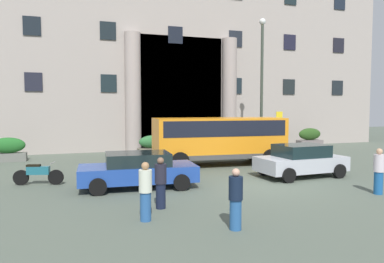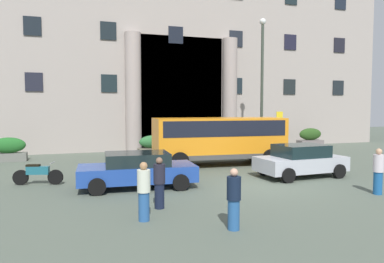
% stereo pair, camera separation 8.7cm
% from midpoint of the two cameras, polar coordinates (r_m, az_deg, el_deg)
% --- Properties ---
extents(ground_plane, '(80.00, 64.00, 0.12)m').
position_cam_midpoint_polar(ground_plane, '(14.88, 11.27, -8.52)').
color(ground_plane, '#505A4E').
extents(office_building_facade, '(35.22, 9.80, 21.25)m').
position_cam_midpoint_polar(office_building_facade, '(31.83, -5.01, 17.50)').
color(office_building_facade, '#A2968E').
rests_on(office_building_facade, ground_plane).
extents(orange_minibus, '(7.02, 3.00, 2.51)m').
position_cam_midpoint_polar(orange_minibus, '(19.67, 4.12, -0.78)').
color(orange_minibus, orange).
rests_on(orange_minibus, ground_plane).
extents(bus_stop_sign, '(0.44, 0.08, 2.80)m').
position_cam_midpoint_polar(bus_stop_sign, '(23.55, 13.19, 0.40)').
color(bus_stop_sign, '#919D1A').
rests_on(bus_stop_sign, ground_plane).
extents(hedge_planter_entrance_left, '(2.00, 0.86, 1.31)m').
position_cam_midpoint_polar(hedge_planter_entrance_left, '(23.44, -6.01, -2.21)').
color(hedge_planter_entrance_left, '#726958').
rests_on(hedge_planter_entrance_left, ground_plane).
extents(hedge_planter_entrance_right, '(1.92, 0.76, 1.36)m').
position_cam_midpoint_polar(hedge_planter_entrance_right, '(23.36, -26.67, -2.56)').
color(hedge_planter_entrance_right, slate).
rests_on(hedge_planter_entrance_right, ground_plane).
extents(hedge_planter_west, '(1.94, 0.74, 1.48)m').
position_cam_midpoint_polar(hedge_planter_west, '(29.17, 17.66, -1.00)').
color(hedge_planter_west, slate).
rests_on(hedge_planter_west, ground_plane).
extents(parked_compact_extra, '(4.54, 2.33, 1.35)m').
position_cam_midpoint_polar(parked_compact_extra, '(14.37, -8.54, -5.83)').
color(parked_compact_extra, '#1F4299').
rests_on(parked_compact_extra, ground_plane).
extents(white_taxi_kerbside, '(4.00, 2.21, 1.43)m').
position_cam_midpoint_polar(white_taxi_kerbside, '(17.07, 16.36, -4.30)').
color(white_taxi_kerbside, '#AEB2BB').
rests_on(white_taxi_kerbside, ground_plane).
extents(motorcycle_near_kerb, '(1.92, 0.73, 0.89)m').
position_cam_midpoint_polar(motorcycle_near_kerb, '(15.97, -22.96, -6.01)').
color(motorcycle_near_kerb, black).
rests_on(motorcycle_near_kerb, ground_plane).
extents(pedestrian_woman_dark_dress, '(0.36, 0.36, 1.64)m').
position_cam_midpoint_polar(pedestrian_woman_dark_dress, '(14.69, 26.77, -5.51)').
color(pedestrian_woman_dark_dress, '#1A5290').
rests_on(pedestrian_woman_dark_dress, ground_plane).
extents(pedestrian_man_crossing, '(0.36, 0.36, 1.57)m').
position_cam_midpoint_polar(pedestrian_man_crossing, '(9.50, 6.51, -10.36)').
color(pedestrian_man_crossing, '#24528B').
rests_on(pedestrian_man_crossing, ground_plane).
extents(pedestrian_child_trailing, '(0.36, 0.36, 1.58)m').
position_cam_midpoint_polar(pedestrian_child_trailing, '(11.39, -5.09, -7.94)').
color(pedestrian_child_trailing, black).
rests_on(pedestrian_child_trailing, ground_plane).
extents(pedestrian_woman_with_bag, '(0.36, 0.36, 1.62)m').
position_cam_midpoint_polar(pedestrian_woman_with_bag, '(10.22, -7.46, -9.19)').
color(pedestrian_woman_with_bag, '#26528E').
rests_on(pedestrian_woman_with_bag, ground_plane).
extents(lamppost_plaza_centre, '(0.40, 0.40, 8.63)m').
position_cam_midpoint_polar(lamppost_plaza_centre, '(23.95, 10.64, 8.23)').
color(lamppost_plaza_centre, '#353F35').
rests_on(lamppost_plaza_centre, ground_plane).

